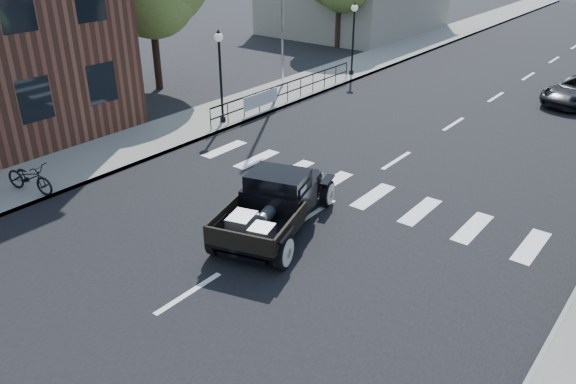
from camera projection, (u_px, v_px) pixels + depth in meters
The scene contains 10 objects.
ground at pixel (271, 241), 15.09m from camera, with size 120.00×120.00×0.00m, color black.
road at pixel (480, 107), 25.68m from camera, with size 14.00×80.00×0.02m, color black.
road_markings at pixel (433, 138), 22.15m from camera, with size 12.00×60.00×0.06m, color silver, non-canonical shape.
sidewalk_left at pixel (327, 77), 30.36m from camera, with size 3.00×80.00×0.15m, color gray.
railing at pixel (288, 90), 25.91m from camera, with size 0.08×10.00×1.00m, color black, non-canonical shape.
banner at pixel (261, 105), 24.54m from camera, with size 0.04×2.20×0.60m, color silver, non-canonical shape.
lamp_post_b at pixel (221, 77), 22.64m from camera, with size 0.36×0.36×3.76m, color black, non-canonical shape.
lamp_post_c at pixel (353, 39), 29.70m from camera, with size 0.36×0.36×3.76m, color black, non-canonical shape.
hotrod_pickup at pixel (275, 203), 15.28m from camera, with size 2.26×4.85×1.68m, color black, non-canonical shape.
motorcycle at pixel (29, 178), 17.26m from camera, with size 0.64×1.83×0.96m, color black.
Camera 1 is at (8.35, -9.92, 7.83)m, focal length 35.00 mm.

